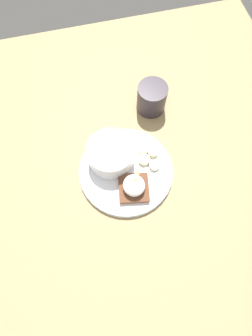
{
  "coord_description": "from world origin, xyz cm",
  "views": [
    {
      "loc": [
        -25.71,
        6.28,
        72.83
      ],
      "look_at": [
        0.0,
        0.0,
        5.0
      ],
      "focal_mm": 28.0,
      "sensor_mm": 36.0,
      "label": 1
    }
  ],
  "objects_px": {
    "banana_slice_back": "(144,149)",
    "banana_slice_right": "(153,152)",
    "poached_egg": "(134,185)",
    "coffee_mug": "(152,98)",
    "oatmeal_bowl": "(111,154)",
    "toast_slice": "(134,188)",
    "banana_slice_front": "(144,160)",
    "banana_slice_left": "(154,166)"
  },
  "relations": [
    {
      "from": "banana_slice_left",
      "to": "poached_egg",
      "type": "bearing_deg",
      "value": 124.59
    },
    {
      "from": "poached_egg",
      "to": "coffee_mug",
      "type": "xyz_separation_m",
      "value": [
        0.25,
        -0.12,
        0.0
      ]
    },
    {
      "from": "oatmeal_bowl",
      "to": "banana_slice_right",
      "type": "bearing_deg",
      "value": -95.61
    },
    {
      "from": "banana_slice_back",
      "to": "banana_slice_front",
      "type": "bearing_deg",
      "value": 163.71
    },
    {
      "from": "toast_slice",
      "to": "poached_egg",
      "type": "distance_m",
      "value": 0.02
    },
    {
      "from": "poached_egg",
      "to": "banana_slice_front",
      "type": "xyz_separation_m",
      "value": [
        0.07,
        -0.05,
        -0.03
      ]
    },
    {
      "from": "banana_slice_front",
      "to": "banana_slice_left",
      "type": "bearing_deg",
      "value": -136.43
    },
    {
      "from": "banana_slice_back",
      "to": "banana_slice_right",
      "type": "bearing_deg",
      "value": -123.94
    },
    {
      "from": "toast_slice",
      "to": "banana_slice_left",
      "type": "bearing_deg",
      "value": -55.18
    },
    {
      "from": "banana_slice_back",
      "to": "banana_slice_right",
      "type": "xyz_separation_m",
      "value": [
        -0.01,
        -0.02,
        -0.0
      ]
    },
    {
      "from": "oatmeal_bowl",
      "to": "poached_egg",
      "type": "bearing_deg",
      "value": -158.61
    },
    {
      "from": "poached_egg",
      "to": "coffee_mug",
      "type": "bearing_deg",
      "value": -25.3
    },
    {
      "from": "poached_egg",
      "to": "banana_slice_front",
      "type": "distance_m",
      "value": 0.09
    },
    {
      "from": "coffee_mug",
      "to": "poached_egg",
      "type": "bearing_deg",
      "value": 154.7
    },
    {
      "from": "oatmeal_bowl",
      "to": "coffee_mug",
      "type": "xyz_separation_m",
      "value": [
        0.15,
        -0.16,
        0.0
      ]
    },
    {
      "from": "banana_slice_right",
      "to": "banana_slice_left",
      "type": "bearing_deg",
      "value": 169.82
    },
    {
      "from": "banana_slice_left",
      "to": "coffee_mug",
      "type": "height_order",
      "value": "coffee_mug"
    },
    {
      "from": "toast_slice",
      "to": "banana_slice_right",
      "type": "height_order",
      "value": "toast_slice"
    },
    {
      "from": "oatmeal_bowl",
      "to": "banana_slice_front",
      "type": "xyz_separation_m",
      "value": [
        -0.03,
        -0.09,
        -0.03
      ]
    },
    {
      "from": "toast_slice",
      "to": "banana_slice_front",
      "type": "distance_m",
      "value": 0.09
    },
    {
      "from": "oatmeal_bowl",
      "to": "poached_egg",
      "type": "height_order",
      "value": "oatmeal_bowl"
    },
    {
      "from": "banana_slice_left",
      "to": "banana_slice_right",
      "type": "distance_m",
      "value": 0.04
    },
    {
      "from": "oatmeal_bowl",
      "to": "toast_slice",
      "type": "bearing_deg",
      "value": -158.91
    },
    {
      "from": "banana_slice_left",
      "to": "coffee_mug",
      "type": "bearing_deg",
      "value": -13.0
    },
    {
      "from": "toast_slice",
      "to": "coffee_mug",
      "type": "height_order",
      "value": "coffee_mug"
    },
    {
      "from": "banana_slice_front",
      "to": "toast_slice",
      "type": "bearing_deg",
      "value": 146.43
    },
    {
      "from": "banana_slice_front",
      "to": "banana_slice_left",
      "type": "xyz_separation_m",
      "value": [
        -0.02,
        -0.02,
        -0.0
      ]
    },
    {
      "from": "poached_egg",
      "to": "banana_slice_back",
      "type": "bearing_deg",
      "value": -29.03
    },
    {
      "from": "banana_slice_left",
      "to": "toast_slice",
      "type": "bearing_deg",
      "value": 124.82
    },
    {
      "from": "poached_egg",
      "to": "banana_slice_back",
      "type": "relative_size",
      "value": 1.75
    },
    {
      "from": "oatmeal_bowl",
      "to": "banana_slice_back",
      "type": "xyz_separation_m",
      "value": [
        0.0,
        -0.1,
        -0.03
      ]
    },
    {
      "from": "banana_slice_back",
      "to": "coffee_mug",
      "type": "distance_m",
      "value": 0.16
    },
    {
      "from": "banana_slice_back",
      "to": "coffee_mug",
      "type": "relative_size",
      "value": 0.47
    },
    {
      "from": "banana_slice_right",
      "to": "coffee_mug",
      "type": "bearing_deg",
      "value": -13.7
    },
    {
      "from": "banana_slice_left",
      "to": "banana_slice_back",
      "type": "distance_m",
      "value": 0.06
    },
    {
      "from": "oatmeal_bowl",
      "to": "toast_slice",
      "type": "distance_m",
      "value": 0.11
    },
    {
      "from": "banana_slice_right",
      "to": "coffee_mug",
      "type": "xyz_separation_m",
      "value": [
        0.16,
        -0.04,
        0.03
      ]
    },
    {
      "from": "banana_slice_left",
      "to": "banana_slice_back",
      "type": "xyz_separation_m",
      "value": [
        0.06,
        0.01,
        0.0
      ]
    },
    {
      "from": "oatmeal_bowl",
      "to": "banana_slice_right",
      "type": "distance_m",
      "value": 0.12
    },
    {
      "from": "banana_slice_back",
      "to": "banana_slice_right",
      "type": "relative_size",
      "value": 0.96
    },
    {
      "from": "poached_egg",
      "to": "banana_slice_front",
      "type": "height_order",
      "value": "poached_egg"
    },
    {
      "from": "toast_slice",
      "to": "banana_slice_back",
      "type": "xyz_separation_m",
      "value": [
        0.11,
        -0.06,
        -0.0
      ]
    }
  ]
}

